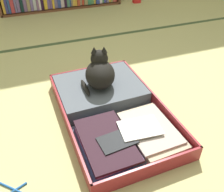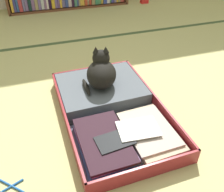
# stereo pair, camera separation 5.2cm
# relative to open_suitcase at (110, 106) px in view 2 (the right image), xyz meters

# --- Properties ---
(ground_plane) EXTENTS (10.00, 10.00, 0.00)m
(ground_plane) POSITION_rel_open_suitcase_xyz_m (0.04, -0.04, -0.04)
(ground_plane) COLOR tan
(tatami_border) EXTENTS (4.80, 0.05, 0.00)m
(tatami_border) POSITION_rel_open_suitcase_xyz_m (0.04, 1.12, -0.04)
(tatami_border) COLOR #394B2C
(tatami_border) RESTS_ON ground_plane
(open_suitcase) EXTENTS (0.61, 0.97, 0.10)m
(open_suitcase) POSITION_rel_open_suitcase_xyz_m (0.00, 0.00, 0.00)
(open_suitcase) COLOR maroon
(open_suitcase) RESTS_ON ground_plane
(black_cat) EXTENTS (0.25, 0.29, 0.26)m
(black_cat) POSITION_rel_open_suitcase_xyz_m (0.00, 0.18, 0.15)
(black_cat) COLOR black
(black_cat) RESTS_ON open_suitcase
(small_red_pouch) EXTENTS (0.10, 0.07, 0.05)m
(small_red_pouch) POSITION_rel_open_suitcase_xyz_m (1.15, 2.05, -0.02)
(small_red_pouch) COLOR red
(small_red_pouch) RESTS_ON ground_plane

